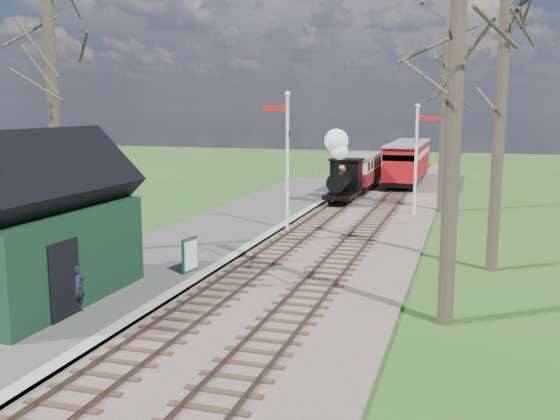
{
  "coord_description": "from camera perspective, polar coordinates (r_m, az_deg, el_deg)",
  "views": [
    {
      "loc": [
        6.95,
        -10.04,
        5.53
      ],
      "look_at": [
        -0.04,
        12.74,
        1.6
      ],
      "focal_mm": 40.0,
      "sensor_mm": 36.0,
      "label": 1
    }
  ],
  "objects": [
    {
      "name": "ground",
      "position": [
        13.4,
        -16.64,
        -15.41
      ],
      "size": [
        140.0,
        140.0,
        0.0
      ],
      "primitive_type": "plane",
      "color": "#244F18",
      "rests_on": "ground"
    },
    {
      "name": "distant_hills",
      "position": [
        77.72,
        12.36,
        -7.1
      ],
      "size": [
        114.4,
        48.0,
        22.02
      ],
      "color": "#385B23",
      "rests_on": "ground"
    },
    {
      "name": "ballast_bed",
      "position": [
        32.99,
        6.95,
        -0.26
      ],
      "size": [
        8.0,
        60.0,
        0.1
      ],
      "primitive_type": "cube",
      "color": "brown",
      "rests_on": "ground"
    },
    {
      "name": "track_near",
      "position": [
        33.23,
        4.75,
        -0.07
      ],
      "size": [
        1.6,
        60.0,
        0.15
      ],
      "color": "brown",
      "rests_on": "ground"
    },
    {
      "name": "track_far",
      "position": [
        32.79,
        9.19,
        -0.29
      ],
      "size": [
        1.6,
        60.0,
        0.15
      ],
      "color": "brown",
      "rests_on": "ground"
    },
    {
      "name": "platform",
      "position": [
        26.77,
        -6.32,
        -2.39
      ],
      "size": [
        5.0,
        44.0,
        0.2
      ],
      "primitive_type": "cube",
      "color": "#474442",
      "rests_on": "ground"
    },
    {
      "name": "coping_strip",
      "position": [
        25.96,
        -1.64,
        -2.7
      ],
      "size": [
        0.4,
        44.0,
        0.21
      ],
      "primitive_type": "cube",
      "color": "#B2AD9E",
      "rests_on": "ground"
    },
    {
      "name": "station_shed",
      "position": [
        18.28,
        -21.29,
        -1.56
      ],
      "size": [
        3.25,
        6.3,
        4.78
      ],
      "color": "black",
      "rests_on": "platform"
    },
    {
      "name": "semaphore_near",
      "position": [
        27.23,
        0.54,
        5.35
      ],
      "size": [
        1.22,
        0.24,
        6.22
      ],
      "color": "silver",
      "rests_on": "ground"
    },
    {
      "name": "semaphore_far",
      "position": [
        32.22,
        12.48,
        5.27
      ],
      "size": [
        1.22,
        0.24,
        5.72
      ],
      "color": "silver",
      "rests_on": "ground"
    },
    {
      "name": "bare_trees",
      "position": [
        20.91,
        1.48,
        8.48
      ],
      "size": [
        15.51,
        22.39,
        12.0
      ],
      "color": "#382D23",
      "rests_on": "ground"
    },
    {
      "name": "fence_line",
      "position": [
        46.78,
        8.79,
        3.14
      ],
      "size": [
        12.6,
        0.08,
        1.0
      ],
      "color": "slate",
      "rests_on": "ground"
    },
    {
      "name": "locomotive",
      "position": [
        35.67,
        5.72,
        3.55
      ],
      "size": [
        1.67,
        3.9,
        4.18
      ],
      "color": "black",
      "rests_on": "ground"
    },
    {
      "name": "coach",
      "position": [
        41.65,
        7.37,
        3.64
      ],
      "size": [
        1.95,
        6.69,
        2.05
      ],
      "color": "black",
      "rests_on": "ground"
    },
    {
      "name": "red_carriage_a",
      "position": [
        43.45,
        11.26,
        4.1
      ],
      "size": [
        2.34,
        5.81,
        2.47
      ],
      "color": "black",
      "rests_on": "ground"
    },
    {
      "name": "red_carriage_b",
      "position": [
        48.91,
        11.93,
        4.65
      ],
      "size": [
        2.34,
        5.81,
        2.47
      ],
      "color": "black",
      "rests_on": "ground"
    },
    {
      "name": "sign_board",
      "position": [
        20.59,
        -8.23,
        -4.09
      ],
      "size": [
        0.23,
        0.79,
        1.15
      ],
      "color": "#0F462D",
      "rests_on": "platform"
    },
    {
      "name": "bench",
      "position": [
        18.34,
        -18.0,
        -6.92
      ],
      "size": [
        0.39,
        1.25,
        0.71
      ],
      "color": "#4B341B",
      "rests_on": "platform"
    },
    {
      "name": "person",
      "position": [
        17.31,
        -18.04,
        -6.86
      ],
      "size": [
        0.44,
        0.54,
        1.26
      ],
      "primitive_type": "imported",
      "rotation": [
        0.0,
        0.0,
        1.22
      ],
      "color": "black",
      "rests_on": "platform"
    }
  ]
}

